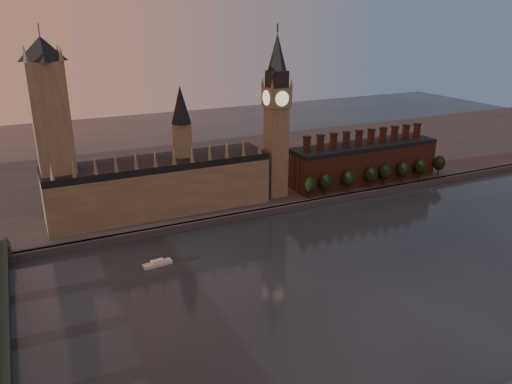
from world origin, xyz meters
The scene contains 15 objects.
ground centered at (0.00, 0.00, 0.00)m, with size 900.00×900.00×0.00m, color black.
north_bank centered at (0.00, 178.04, 2.00)m, with size 900.00×182.00×4.00m.
palace_of_westminster centered at (-64.41, 114.91, 21.63)m, with size 130.00×30.30×74.00m.
victoria_tower centered at (-120.00, 115.00, 59.09)m, with size 24.00×24.00×108.00m.
big_ben centered at (10.00, 110.00, 56.83)m, with size 15.00×15.00×107.00m.
chimney_block centered at (80.00, 110.00, 17.82)m, with size 110.00×25.00×37.00m.
embankment_tree_0 centered at (26.50, 94.69, 13.47)m, with size 8.60×8.60×14.88m.
embankment_tree_1 centered at (38.58, 94.45, 13.47)m, with size 8.60×8.60×14.88m.
embankment_tree_2 centered at (56.06, 93.84, 13.47)m, with size 8.60×8.60×14.88m.
embankment_tree_3 centered at (74.89, 94.01, 13.47)m, with size 8.60×8.60×14.88m.
embankment_tree_4 centered at (87.01, 94.51, 13.47)m, with size 8.60×8.60×14.88m.
embankment_tree_5 centered at (102.70, 94.05, 13.47)m, with size 8.60×8.60×14.88m.
embankment_tree_6 centered at (118.34, 93.90, 13.47)m, with size 8.60×8.60×14.88m.
embankment_tree_7 centered at (137.54, 94.99, 13.47)m, with size 8.60×8.60×14.88m.
river_boat centered at (-84.26, 54.71, 1.09)m, with size 14.54×5.54×2.84m.
Camera 1 is at (-135.39, -162.60, 115.83)m, focal length 35.00 mm.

